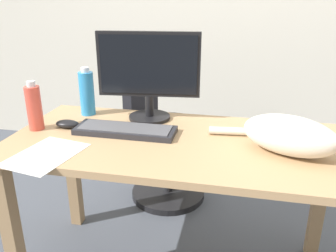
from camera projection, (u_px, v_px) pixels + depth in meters
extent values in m
cube|color=tan|center=(179.00, 143.00, 1.49)|extent=(1.43, 0.68, 0.03)
cube|color=#977752|center=(12.00, 233.00, 1.49)|extent=(0.06, 0.06, 0.68)
cube|color=#977752|center=(73.00, 171.00, 2.00)|extent=(0.06, 0.06, 0.68)
cube|color=#977752|center=(320.00, 198.00, 1.74)|extent=(0.06, 0.06, 0.68)
cylinder|color=black|center=(168.00, 193.00, 2.39)|extent=(0.48, 0.48, 0.04)
cylinder|color=black|center=(168.00, 165.00, 2.31)|extent=(0.06, 0.06, 0.46)
cylinder|color=black|center=(168.00, 128.00, 2.22)|extent=(0.44, 0.44, 0.06)
cube|color=black|center=(141.00, 89.00, 2.21)|extent=(0.13, 0.36, 0.40)
cylinder|color=black|center=(150.00, 117.00, 1.73)|extent=(0.20, 0.20, 0.01)
cylinder|color=black|center=(149.00, 106.00, 1.70)|extent=(0.04, 0.04, 0.10)
cube|color=black|center=(149.00, 64.00, 1.63)|extent=(0.48, 0.08, 0.30)
cube|color=black|center=(148.00, 65.00, 1.62)|extent=(0.45, 0.05, 0.27)
cube|color=#232328|center=(125.00, 130.00, 1.55)|extent=(0.44, 0.15, 0.02)
cube|color=#515156|center=(125.00, 127.00, 1.54)|extent=(0.40, 0.12, 0.00)
ellipsoid|color=silver|center=(289.00, 135.00, 1.33)|extent=(0.40, 0.31, 0.15)
cylinder|color=silver|center=(230.00, 131.00, 1.52)|extent=(0.18, 0.05, 0.03)
ellipsoid|color=black|center=(67.00, 124.00, 1.61)|extent=(0.11, 0.06, 0.04)
cube|color=white|center=(46.00, 155.00, 1.34)|extent=(0.26, 0.33, 0.00)
cylinder|color=#D84C3D|center=(34.00, 108.00, 1.56)|extent=(0.07, 0.07, 0.20)
cylinder|color=silver|center=(31.00, 84.00, 1.52)|extent=(0.04, 0.04, 0.02)
cylinder|color=#2D8CD1|center=(87.00, 94.00, 1.75)|extent=(0.07, 0.07, 0.21)
cylinder|color=silver|center=(85.00, 70.00, 1.71)|extent=(0.04, 0.04, 0.02)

